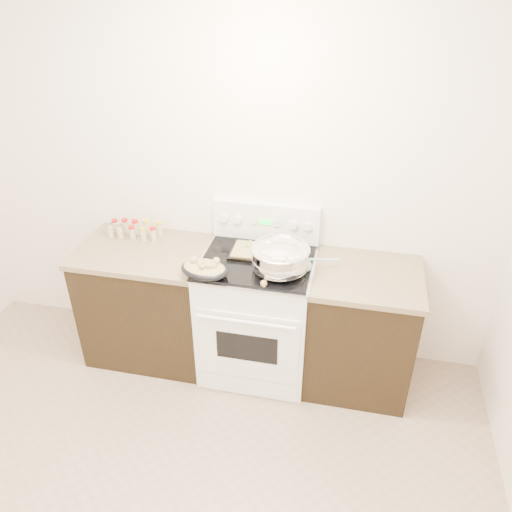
# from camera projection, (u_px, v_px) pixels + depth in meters

# --- Properties ---
(room_shell) EXTENTS (4.10, 3.60, 2.75)m
(room_shell) POSITION_uv_depth(u_px,v_px,m) (86.00, 270.00, 1.84)
(room_shell) COLOR white
(room_shell) RESTS_ON ground
(counter_left) EXTENTS (0.93, 0.67, 0.92)m
(counter_left) POSITION_uv_depth(u_px,v_px,m) (151.00, 301.00, 3.77)
(counter_left) COLOR black
(counter_left) RESTS_ON ground
(counter_right) EXTENTS (0.73, 0.67, 0.92)m
(counter_right) POSITION_uv_depth(u_px,v_px,m) (360.00, 329.00, 3.49)
(counter_right) COLOR black
(counter_right) RESTS_ON ground
(kitchen_range) EXTENTS (0.78, 0.73, 1.22)m
(kitchen_range) POSITION_uv_depth(u_px,v_px,m) (258.00, 313.00, 3.60)
(kitchen_range) COLOR white
(kitchen_range) RESTS_ON ground
(mixing_bowl) EXTENTS (0.50, 0.50, 0.22)m
(mixing_bowl) POSITION_uv_depth(u_px,v_px,m) (280.00, 259.00, 3.19)
(mixing_bowl) COLOR silver
(mixing_bowl) RESTS_ON kitchen_range
(roasting_pan) EXTENTS (0.35, 0.28, 0.12)m
(roasting_pan) POSITION_uv_depth(u_px,v_px,m) (204.00, 269.00, 3.18)
(roasting_pan) COLOR black
(roasting_pan) RESTS_ON kitchen_range
(baking_sheet) EXTENTS (0.38, 0.27, 0.06)m
(baking_sheet) POSITION_uv_depth(u_px,v_px,m) (258.00, 251.00, 3.42)
(baking_sheet) COLOR black
(baking_sheet) RESTS_ON kitchen_range
(wooden_spoon) EXTENTS (0.04, 0.27, 0.04)m
(wooden_spoon) POSITION_uv_depth(u_px,v_px,m) (265.00, 280.00, 3.13)
(wooden_spoon) COLOR #AB8D4E
(wooden_spoon) RESTS_ON kitchen_range
(blue_ladle) EXTENTS (0.26, 0.17, 0.10)m
(blue_ladle) POSITION_uv_depth(u_px,v_px,m) (307.00, 265.00, 3.24)
(blue_ladle) COLOR #8FCFD5
(blue_ladle) RESTS_ON kitchen_range
(spice_jars) EXTENTS (0.40, 0.14, 0.13)m
(spice_jars) POSITION_uv_depth(u_px,v_px,m) (134.00, 229.00, 3.66)
(spice_jars) COLOR #BFB28C
(spice_jars) RESTS_ON counter_left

